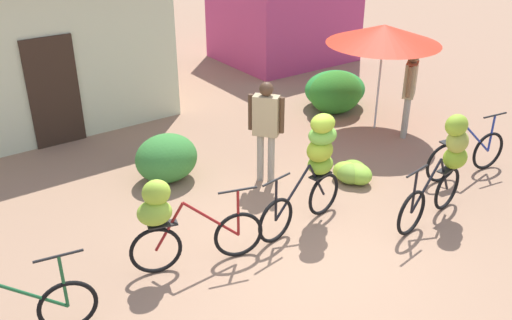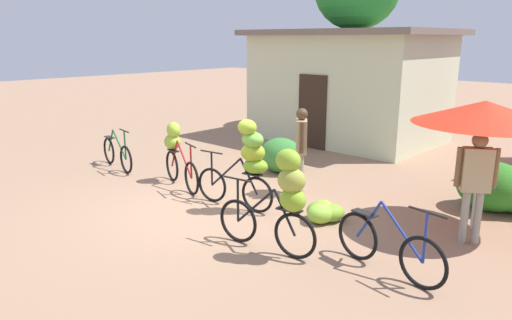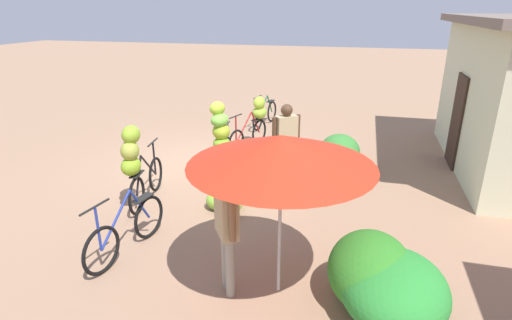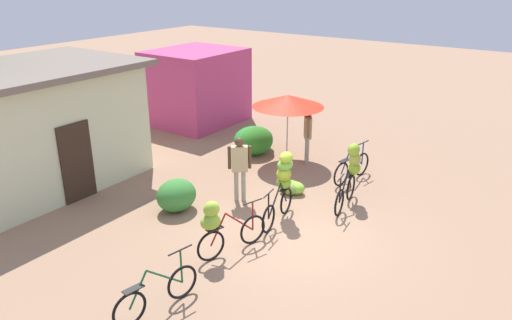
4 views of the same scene
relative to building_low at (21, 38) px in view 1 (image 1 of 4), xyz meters
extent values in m
plane|color=#997459|center=(1.50, -7.07, -1.61)|extent=(60.00, 60.00, 0.00)
cube|color=beige|center=(0.00, 0.00, -0.10)|extent=(5.01, 3.47, 3.02)
cube|color=#332319|center=(0.00, -1.75, -0.61)|extent=(0.90, 0.06, 2.00)
cube|color=#B83B71|center=(6.80, 0.31, -0.26)|extent=(3.20, 2.80, 2.71)
ellipsoid|color=#378034|center=(0.95, -4.17, -1.22)|extent=(1.02, 0.88, 0.78)
ellipsoid|color=#2E7E25|center=(5.21, -3.53, -1.17)|extent=(1.18, 0.99, 0.88)
ellipsoid|color=#2A8B33|center=(5.44, -3.27, -1.23)|extent=(1.35, 1.20, 0.77)
cylinder|color=beige|center=(5.29, -4.61, -0.63)|extent=(0.04, 0.04, 1.97)
cone|color=red|center=(5.29, -4.61, 0.26)|extent=(2.13, 2.13, 0.35)
torus|color=black|center=(-1.50, -6.63, -1.29)|extent=(0.64, 0.16, 0.64)
cylinder|color=#19592D|center=(-1.84, -6.57, -1.01)|extent=(0.71, 0.16, 0.60)
cylinder|color=black|center=(-1.50, -6.63, -0.64)|extent=(0.50, 0.12, 0.03)
cylinder|color=#19592D|center=(-1.50, -6.63, -0.97)|extent=(0.04, 0.04, 0.65)
torus|color=black|center=(0.73, -6.58, -1.28)|extent=(0.64, 0.23, 0.65)
torus|color=black|center=(-0.28, -6.28, -1.28)|extent=(0.64, 0.23, 0.65)
cylinder|color=maroon|center=(-0.11, -6.33, -0.98)|extent=(0.40, 0.15, 0.63)
cylinder|color=maroon|center=(0.40, -6.48, -0.98)|extent=(0.69, 0.24, 0.63)
cylinder|color=black|center=(0.73, -6.58, -0.63)|extent=(0.49, 0.17, 0.03)
cylinder|color=maroon|center=(0.73, -6.58, -0.96)|extent=(0.04, 0.04, 0.66)
cube|color=black|center=(-0.18, -6.31, -0.93)|extent=(0.38, 0.24, 0.02)
ellipsoid|color=#8CB536|center=(-0.25, -6.26, -0.76)|extent=(0.51, 0.45, 0.32)
ellipsoid|color=#98C136|center=(-0.20, -6.26, -0.50)|extent=(0.40, 0.35, 0.32)
torus|color=black|center=(1.33, -6.58, -1.29)|extent=(0.65, 0.15, 0.65)
torus|color=black|center=(2.32, -6.43, -1.29)|extent=(0.65, 0.15, 0.65)
cylinder|color=black|center=(2.15, -6.45, -0.99)|extent=(0.38, 0.09, 0.61)
cylinder|color=black|center=(1.65, -6.53, -0.99)|extent=(0.67, 0.14, 0.62)
cylinder|color=black|center=(1.33, -6.58, -0.66)|extent=(0.50, 0.11, 0.03)
cylinder|color=black|center=(1.33, -6.58, -0.98)|extent=(0.04, 0.04, 0.62)
cube|color=black|center=(2.22, -6.44, -0.93)|extent=(0.38, 0.19, 0.02)
ellipsoid|color=#77A727|center=(2.25, -6.40, -0.79)|extent=(0.54, 0.49, 0.26)
ellipsoid|color=#9AB529|center=(2.21, -6.42, -0.55)|extent=(0.52, 0.47, 0.32)
ellipsoid|color=#73BA40|center=(2.22, -6.44, -0.32)|extent=(0.45, 0.37, 0.27)
ellipsoid|color=#9ABE2E|center=(2.16, -6.50, -0.11)|extent=(0.37, 0.31, 0.26)
torus|color=black|center=(2.95, -7.51, -1.28)|extent=(0.66, 0.15, 0.66)
torus|color=black|center=(3.90, -7.37, -1.28)|extent=(0.66, 0.15, 0.66)
cylinder|color=black|center=(3.73, -7.39, -0.98)|extent=(0.37, 0.09, 0.62)
cylinder|color=black|center=(3.26, -7.46, -0.98)|extent=(0.65, 0.13, 0.63)
cylinder|color=black|center=(2.95, -7.51, -0.64)|extent=(0.50, 0.11, 0.03)
cylinder|color=black|center=(2.95, -7.51, -0.96)|extent=(0.04, 0.04, 0.65)
cube|color=black|center=(3.80, -7.38, -0.92)|extent=(0.38, 0.19, 0.02)
ellipsoid|color=#83AD27|center=(3.89, -7.42, -0.75)|extent=(0.38, 0.31, 0.32)
ellipsoid|color=#9BA53E|center=(3.87, -7.42, -0.48)|extent=(0.47, 0.43, 0.34)
ellipsoid|color=#89B02C|center=(3.80, -7.41, -0.23)|extent=(0.38, 0.31, 0.31)
torus|color=black|center=(5.52, -6.95, -1.28)|extent=(0.67, 0.15, 0.67)
torus|color=black|center=(4.53, -6.79, -1.28)|extent=(0.67, 0.15, 0.67)
cylinder|color=navy|center=(4.70, -6.82, -0.98)|extent=(0.38, 0.09, 0.61)
cylinder|color=navy|center=(5.20, -6.90, -0.98)|extent=(0.67, 0.14, 0.62)
cylinder|color=black|center=(5.52, -6.95, -0.63)|extent=(0.50, 0.11, 0.03)
cylinder|color=navy|center=(5.52, -6.95, -0.96)|extent=(0.04, 0.04, 0.64)
cube|color=black|center=(4.63, -6.81, -0.91)|extent=(0.38, 0.19, 0.02)
ellipsoid|color=#92C133|center=(3.31, -5.87, -1.45)|extent=(0.52, 0.56, 0.31)
ellipsoid|color=olive|center=(3.30, -5.96, -1.45)|extent=(0.42, 0.48, 0.32)
ellipsoid|color=#77A42D|center=(3.49, -5.87, -1.47)|extent=(0.44, 0.50, 0.28)
ellipsoid|color=#89C239|center=(3.40, -6.06, -1.45)|extent=(0.48, 0.54, 0.32)
cylinder|color=gray|center=(5.38, -5.26, -1.21)|extent=(0.11, 0.11, 0.81)
cylinder|color=gray|center=(5.53, -5.16, -1.21)|extent=(0.11, 0.11, 0.81)
cube|color=tan|center=(5.46, -5.21, -0.48)|extent=(0.44, 0.39, 0.64)
cylinder|color=brown|center=(5.25, -5.35, -0.45)|extent=(0.08, 0.08, 0.57)
cylinder|color=brown|center=(5.67, -5.07, -0.45)|extent=(0.08, 0.08, 0.57)
sphere|color=brown|center=(5.46, -5.21, -0.06)|extent=(0.22, 0.22, 0.22)
cylinder|color=gray|center=(2.18, -5.05, -1.20)|extent=(0.11, 0.11, 0.81)
cylinder|color=gray|center=(2.30, -5.19, -1.20)|extent=(0.11, 0.11, 0.81)
cube|color=tan|center=(2.24, -5.12, -0.47)|extent=(0.41, 0.44, 0.64)
cylinder|color=#4C3321|center=(2.08, -4.92, -0.44)|extent=(0.08, 0.08, 0.58)
cylinder|color=#4C3321|center=(2.40, -5.31, -0.44)|extent=(0.08, 0.08, 0.58)
sphere|color=#4C3321|center=(2.24, -5.12, -0.04)|extent=(0.22, 0.22, 0.22)
camera|label=1|loc=(-2.56, -11.59, 2.78)|focal=39.32mm
camera|label=2|loc=(7.59, -12.07, 1.33)|focal=33.08mm
camera|label=3|loc=(9.45, -3.81, 1.73)|focal=28.58mm
camera|label=4|loc=(-6.77, -11.92, 3.91)|focal=34.73mm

